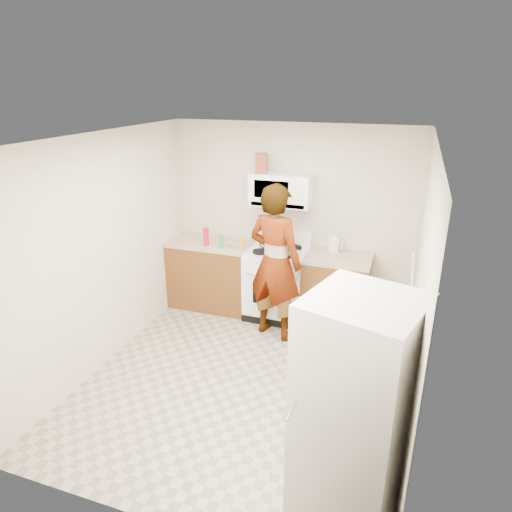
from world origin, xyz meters
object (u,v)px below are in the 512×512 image
at_px(gas_range, 277,282).
at_px(saucepan, 270,240).
at_px(microwave, 282,189).
at_px(fridge, 356,410).
at_px(kettle, 334,245).
at_px(person, 275,263).

bearing_deg(gas_range, saucepan, 145.05).
bearing_deg(microwave, gas_range, -90.00).
relative_size(fridge, saucepan, 7.41).
distance_m(gas_range, saucepan, 0.56).
bearing_deg(gas_range, kettle, 15.89).
bearing_deg(fridge, microwave, 131.94).
bearing_deg(microwave, kettle, 5.68).
relative_size(person, saucepan, 8.33).
bearing_deg(fridge, kettle, 119.14).
bearing_deg(kettle, person, -153.55).
bearing_deg(fridge, saucepan, 134.47).
xyz_separation_m(microwave, fridge, (1.35, -2.79, -0.85)).
xyz_separation_m(microwave, saucepan, (-0.14, -0.03, -0.68)).
distance_m(microwave, fridge, 3.21).
height_order(gas_range, fridge, fridge).
xyz_separation_m(gas_range, saucepan, (-0.14, 0.10, 0.53)).
relative_size(fridge, kettle, 9.66).
height_order(person, fridge, person).
bearing_deg(microwave, person, -79.52).
bearing_deg(saucepan, kettle, 6.78).
bearing_deg(microwave, fridge, -64.17).
height_order(microwave, kettle, microwave).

